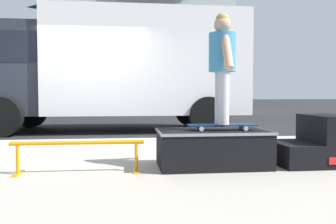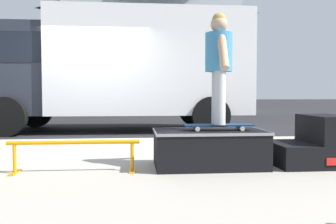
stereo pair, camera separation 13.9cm
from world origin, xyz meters
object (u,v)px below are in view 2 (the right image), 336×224
at_px(grind_rail, 74,149).
at_px(skateboard, 218,125).
at_px(skate_box, 209,147).
at_px(box_truck, 113,66).
at_px(skater_kid, 219,59).
at_px(kicker_ramp, 315,144).

relative_size(grind_rail, skateboard, 1.76).
bearing_deg(skate_box, box_truck, 104.54).
xyz_separation_m(skateboard, skater_kid, (0.00, 0.00, 0.74)).
xyz_separation_m(kicker_ramp, skateboard, (-1.15, -0.03, 0.23)).
relative_size(skater_kid, box_truck, 0.18).
bearing_deg(skateboard, box_truck, 105.42).
xyz_separation_m(skate_box, box_truck, (-1.42, 5.46, 1.36)).
bearing_deg(grind_rail, skater_kid, 4.10).
bearing_deg(skater_kid, kicker_ramp, 1.36).
height_order(skate_box, kicker_ramp, kicker_ramp).
bearing_deg(grind_rail, kicker_ramp, 2.94).
xyz_separation_m(skate_box, skateboard, (0.10, -0.03, 0.25)).
distance_m(kicker_ramp, skater_kid, 1.51).
bearing_deg(kicker_ramp, skate_box, 179.98).
xyz_separation_m(skateboard, box_truck, (-1.51, 5.49, 1.11)).
distance_m(skater_kid, box_truck, 5.71).
height_order(skate_box, skater_kid, skater_kid).
bearing_deg(skater_kid, grind_rail, -175.90).
distance_m(kicker_ramp, skateboard, 1.18).
relative_size(skate_box, skateboard, 1.59).
bearing_deg(grind_rail, box_truck, 89.38).
height_order(kicker_ramp, box_truck, box_truck).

